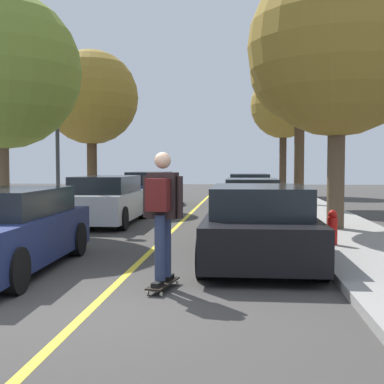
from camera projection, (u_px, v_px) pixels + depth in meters
The scene contains 17 objects.
ground at pixel (94, 306), 6.41m from camera, with size 80.00×80.00×0.00m, color #3D3A38.
center_line at pixel (151, 252), 10.39m from camera, with size 0.12×39.20×0.01m, color gold.
parked_car_left_nearest at pixel (1, 230), 8.51m from camera, with size 2.06×4.41×1.34m.
parked_car_left_near at pixel (107, 200), 15.24m from camera, with size 1.83×4.43×1.41m.
parked_car_left_far at pixel (149, 189), 22.19m from camera, with size 1.93×4.64×1.44m.
parked_car_right_nearest at pixel (259, 224), 9.33m from camera, with size 2.00×4.48×1.36m.
parked_car_right_near at pixel (252, 200), 16.05m from camera, with size 1.89×4.12×1.31m.
parked_car_right_far at pixel (249, 190), 22.21m from camera, with size 1.97×4.28×1.36m.
street_tree_left_nearest at pixel (2, 71), 12.94m from camera, with size 3.94×3.94×5.93m.
street_tree_left_near at pixel (91, 98), 20.66m from camera, with size 3.74×3.74×6.16m.
street_tree_right_nearest at pixel (338, 47), 12.84m from camera, with size 4.47×4.47×6.77m.
street_tree_right_near at pixel (300, 72), 21.11m from camera, with size 4.07×4.07×7.44m.
street_tree_right_far at pixel (283, 106), 29.49m from camera, with size 3.73×3.73×6.85m.
fire_hydrant at pixel (332, 227), 10.38m from camera, with size 0.20×0.20×0.70m.
streetlamp at pixel (57, 108), 16.01m from camera, with size 0.36×0.24×5.87m.
skateboard at pixel (163, 284), 7.21m from camera, with size 0.38×0.87×0.10m.
skateboarder at pixel (162, 209), 7.13m from camera, with size 0.59×0.71×1.81m.
Camera 1 is at (1.81, -6.18, 1.74)m, focal length 48.49 mm.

